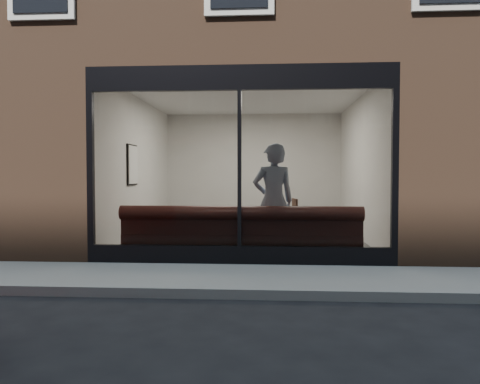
# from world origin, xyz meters

# --- Properties ---
(ground) EXTENTS (120.00, 120.00, 0.00)m
(ground) POSITION_xyz_m (0.00, 0.00, 0.00)
(ground) COLOR black
(ground) RESTS_ON ground
(sidewalk_near) EXTENTS (40.00, 2.00, 0.01)m
(sidewalk_near) POSITION_xyz_m (0.00, 1.00, 0.01)
(sidewalk_near) COLOR gray
(sidewalk_near) RESTS_ON ground
(kerb_near) EXTENTS (40.00, 0.10, 0.12)m
(kerb_near) POSITION_xyz_m (0.00, -0.05, 0.06)
(kerb_near) COLOR gray
(kerb_near) RESTS_ON ground
(host_building_pier_left) EXTENTS (2.50, 12.00, 3.20)m
(host_building_pier_left) POSITION_xyz_m (-3.75, 8.00, 1.60)
(host_building_pier_left) COLOR brown
(host_building_pier_left) RESTS_ON ground
(host_building_pier_right) EXTENTS (2.50, 12.00, 3.20)m
(host_building_pier_right) POSITION_xyz_m (3.75, 8.00, 1.60)
(host_building_pier_right) COLOR brown
(host_building_pier_right) RESTS_ON ground
(host_building_backfill) EXTENTS (5.00, 6.00, 3.20)m
(host_building_backfill) POSITION_xyz_m (0.00, 11.00, 1.60)
(host_building_backfill) COLOR brown
(host_building_backfill) RESTS_ON ground
(cafe_floor) EXTENTS (6.00, 6.00, 0.00)m
(cafe_floor) POSITION_xyz_m (0.00, 5.00, 0.02)
(cafe_floor) COLOR #2D2D30
(cafe_floor) RESTS_ON ground
(cafe_ceiling) EXTENTS (6.00, 6.00, 0.00)m
(cafe_ceiling) POSITION_xyz_m (0.00, 5.00, 3.19)
(cafe_ceiling) COLOR white
(cafe_ceiling) RESTS_ON host_building_upper
(cafe_wall_back) EXTENTS (5.00, 0.00, 5.00)m
(cafe_wall_back) POSITION_xyz_m (0.00, 7.99, 1.60)
(cafe_wall_back) COLOR silver
(cafe_wall_back) RESTS_ON ground
(cafe_wall_left) EXTENTS (0.00, 6.00, 6.00)m
(cafe_wall_left) POSITION_xyz_m (-2.49, 5.00, 1.60)
(cafe_wall_left) COLOR silver
(cafe_wall_left) RESTS_ON ground
(cafe_wall_right) EXTENTS (0.00, 6.00, 6.00)m
(cafe_wall_right) POSITION_xyz_m (2.49, 5.00, 1.60)
(cafe_wall_right) COLOR silver
(cafe_wall_right) RESTS_ON ground
(storefront_kick) EXTENTS (5.00, 0.10, 0.30)m
(storefront_kick) POSITION_xyz_m (0.00, 2.05, 0.15)
(storefront_kick) COLOR black
(storefront_kick) RESTS_ON ground
(storefront_header) EXTENTS (5.00, 0.10, 0.40)m
(storefront_header) POSITION_xyz_m (0.00, 2.05, 3.00)
(storefront_header) COLOR black
(storefront_header) RESTS_ON host_building_upper
(storefront_mullion) EXTENTS (0.06, 0.10, 2.50)m
(storefront_mullion) POSITION_xyz_m (0.00, 2.05, 1.55)
(storefront_mullion) COLOR black
(storefront_mullion) RESTS_ON storefront_kick
(storefront_glass) EXTENTS (4.80, 0.00, 4.80)m
(storefront_glass) POSITION_xyz_m (0.00, 2.02, 1.55)
(storefront_glass) COLOR white
(storefront_glass) RESTS_ON storefront_kick
(banquette) EXTENTS (4.00, 0.55, 0.45)m
(banquette) POSITION_xyz_m (0.00, 2.45, 0.23)
(banquette) COLOR #3E1A16
(banquette) RESTS_ON cafe_floor
(person) EXTENTS (0.82, 0.63, 2.00)m
(person) POSITION_xyz_m (0.55, 2.74, 1.00)
(person) COLOR #8A9BB6
(person) RESTS_ON cafe_floor
(cafe_table_left) EXTENTS (0.84, 0.84, 0.04)m
(cafe_table_left) POSITION_xyz_m (-1.40, 3.66, 0.74)
(cafe_table_left) COLOR #311D13
(cafe_table_left) RESTS_ON cafe_floor
(cafe_table_right) EXTENTS (0.71, 0.71, 0.04)m
(cafe_table_right) POSITION_xyz_m (0.72, 3.32, 0.74)
(cafe_table_right) COLOR #311D13
(cafe_table_right) RESTS_ON cafe_floor
(cafe_chair_right) EXTENTS (0.43, 0.43, 0.04)m
(cafe_chair_right) POSITION_xyz_m (0.82, 4.40, 0.24)
(cafe_chair_right) COLOR #311D13
(cafe_chair_right) RESTS_ON cafe_floor
(wall_poster) EXTENTS (0.02, 0.61, 0.81)m
(wall_poster) POSITION_xyz_m (-2.45, 4.41, 1.67)
(wall_poster) COLOR white
(wall_poster) RESTS_ON cafe_wall_left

